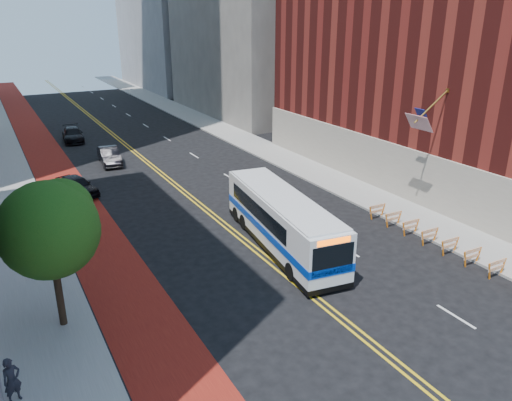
{
  "coord_description": "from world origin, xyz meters",
  "views": [
    {
      "loc": [
        -12.91,
        -14.84,
        13.23
      ],
      "look_at": [
        -0.32,
        8.0,
        3.41
      ],
      "focal_mm": 35.0,
      "sensor_mm": 36.0,
      "label": 1
    }
  ],
  "objects_px": {
    "transit_bus": "(281,220)",
    "street_tree": "(50,226)",
    "car_c": "(73,135)",
    "pedestrian": "(12,380)",
    "car_a": "(77,186)",
    "car_b": "(109,156)"
  },
  "relations": [
    {
      "from": "transit_bus",
      "to": "street_tree",
      "type": "bearing_deg",
      "value": -162.47
    },
    {
      "from": "car_c",
      "to": "transit_bus",
      "type": "bearing_deg",
      "value": -74.18
    },
    {
      "from": "car_c",
      "to": "pedestrian",
      "type": "height_order",
      "value": "pedestrian"
    },
    {
      "from": "car_a",
      "to": "pedestrian",
      "type": "height_order",
      "value": "pedestrian"
    },
    {
      "from": "street_tree",
      "to": "car_b",
      "type": "relative_size",
      "value": 1.41
    },
    {
      "from": "transit_bus",
      "to": "car_c",
      "type": "bearing_deg",
      "value": 107.8
    },
    {
      "from": "car_c",
      "to": "pedestrian",
      "type": "relative_size",
      "value": 2.85
    },
    {
      "from": "car_b",
      "to": "pedestrian",
      "type": "distance_m",
      "value": 30.99
    },
    {
      "from": "car_a",
      "to": "car_c",
      "type": "relative_size",
      "value": 0.88
    },
    {
      "from": "car_a",
      "to": "pedestrian",
      "type": "xyz_separation_m",
      "value": [
        -6.12,
        -21.84,
        0.28
      ]
    },
    {
      "from": "car_b",
      "to": "pedestrian",
      "type": "xyz_separation_m",
      "value": [
        -10.39,
        -29.19,
        0.26
      ]
    },
    {
      "from": "street_tree",
      "to": "car_a",
      "type": "bearing_deg",
      "value": 77.96
    },
    {
      "from": "car_a",
      "to": "car_b",
      "type": "xyz_separation_m",
      "value": [
        4.27,
        7.35,
        0.02
      ]
    },
    {
      "from": "car_b",
      "to": "car_c",
      "type": "distance_m",
      "value": 10.94
    },
    {
      "from": "transit_bus",
      "to": "car_b",
      "type": "bearing_deg",
      "value": 109.3
    },
    {
      "from": "street_tree",
      "to": "car_a",
      "type": "height_order",
      "value": "street_tree"
    },
    {
      "from": "car_b",
      "to": "street_tree",
      "type": "bearing_deg",
      "value": -103.39
    },
    {
      "from": "street_tree",
      "to": "pedestrian",
      "type": "bearing_deg",
      "value": -119.29
    },
    {
      "from": "street_tree",
      "to": "car_b",
      "type": "bearing_deg",
      "value": 72.19
    },
    {
      "from": "transit_bus",
      "to": "car_c",
      "type": "relative_size",
      "value": 2.4
    },
    {
      "from": "street_tree",
      "to": "car_b",
      "type": "xyz_separation_m",
      "value": [
        8.03,
        24.99,
        -4.13
      ]
    },
    {
      "from": "street_tree",
      "to": "car_c",
      "type": "bearing_deg",
      "value": 79.49
    }
  ]
}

